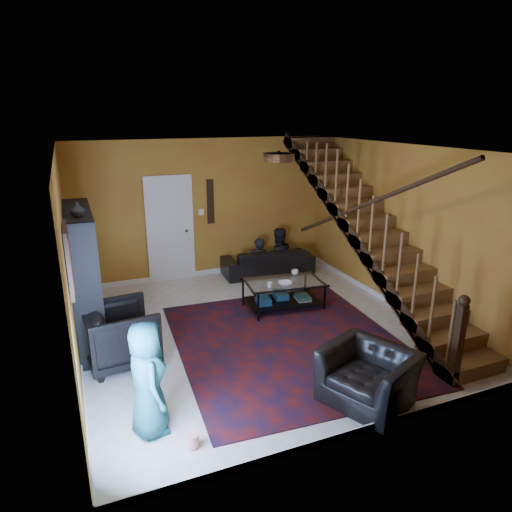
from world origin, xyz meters
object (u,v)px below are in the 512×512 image
at_px(armchair_left, 121,335).
at_px(armchair_right, 368,376).
at_px(bookshelf, 85,280).
at_px(coffee_table, 283,292).
at_px(sofa, 268,261).

distance_m(armchair_left, armchair_right, 3.25).
height_order(bookshelf, coffee_table, bookshelf).
bearing_deg(armchair_left, coffee_table, -79.87).
bearing_deg(bookshelf, coffee_table, -0.78).
bearing_deg(sofa, bookshelf, 29.24).
relative_size(bookshelf, coffee_table, 1.45).
distance_m(sofa, armchair_right, 4.61).
relative_size(sofa, coffee_table, 1.37).
xyz_separation_m(bookshelf, sofa, (3.65, 1.70, -0.69)).
height_order(sofa, armchair_right, armchair_right).
bearing_deg(coffee_table, bookshelf, 179.22).
bearing_deg(bookshelf, armchair_left, -67.43).
relative_size(bookshelf, armchair_right, 2.01).
distance_m(bookshelf, armchair_right, 4.13).
bearing_deg(coffee_table, armchair_left, -163.95).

